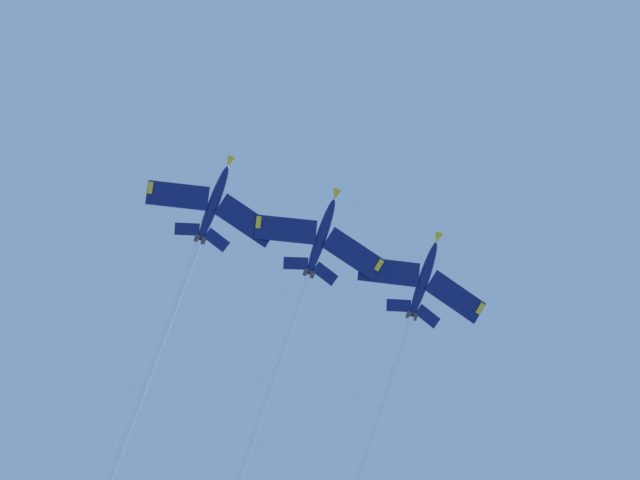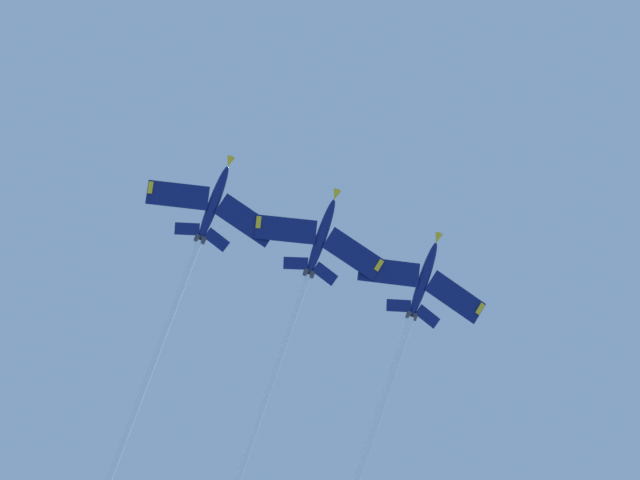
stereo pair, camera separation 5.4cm
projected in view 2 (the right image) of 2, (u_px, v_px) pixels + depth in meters
The scene contains 3 objects.
jet_inner_left at pixel (401, 347), 173.31m from camera, with size 30.76×36.50×19.77m.
jet_centre at pixel (298, 304), 172.39m from camera, with size 35.97×42.31×21.08m.
jet_inner_right at pixel (189, 268), 171.37m from camera, with size 34.73×41.35×22.57m.
Camera 2 is at (-26.88, -8.64, 1.99)m, focal length 66.85 mm.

